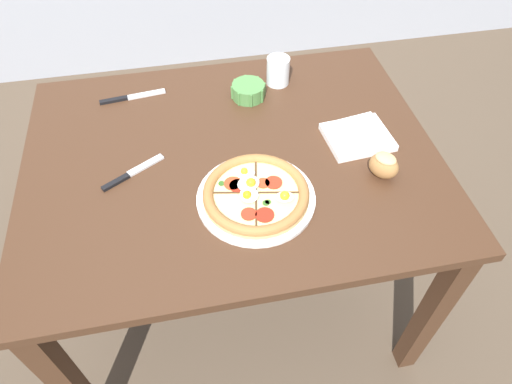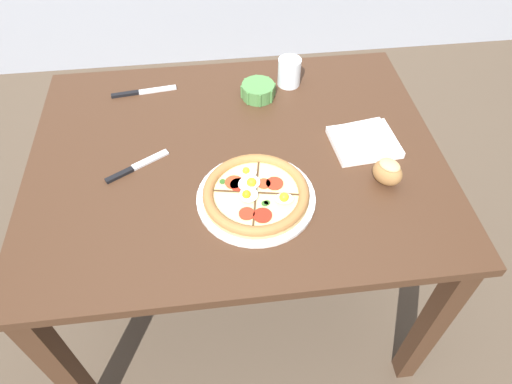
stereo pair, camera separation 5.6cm
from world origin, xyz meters
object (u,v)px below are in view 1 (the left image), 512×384
object	(u,v)px
knife_spare	(132,97)
water_glass	(278,72)
knife_main	(132,173)
dining_table	(233,179)
pizza	(256,194)
napkin_folded	(358,135)
ramekin_bowl	(248,90)
bread_piece_near	(384,165)

from	to	relation	value
knife_spare	water_glass	size ratio (longest dim) A/B	2.29
knife_main	dining_table	bearing A→B (deg)	-25.18
pizza	napkin_folded	xyz separation A→B (m)	(0.34, 0.17, -0.00)
napkin_folded	water_glass	bearing A→B (deg)	117.55
pizza	ramekin_bowl	world-z (taller)	pizza
dining_table	napkin_folded	distance (m)	0.40
water_glass	dining_table	bearing A→B (deg)	-123.37
napkin_folded	bread_piece_near	distance (m)	0.15
dining_table	knife_spare	bearing A→B (deg)	130.60
knife_spare	ramekin_bowl	bearing A→B (deg)	-17.18
napkin_folded	knife_spare	distance (m)	0.74
knife_main	pizza	bearing A→B (deg)	-56.30
pizza	knife_spare	xyz separation A→B (m)	(-0.32, 0.51, -0.02)
napkin_folded	knife_spare	world-z (taller)	napkin_folded
dining_table	knife_main	xyz separation A→B (m)	(-0.28, -0.03, 0.11)
ramekin_bowl	napkin_folded	xyz separation A→B (m)	(0.28, -0.27, -0.01)
knife_spare	pizza	bearing A→B (deg)	-65.07
pizza	napkin_folded	world-z (taller)	pizza
dining_table	ramekin_bowl	world-z (taller)	ramekin_bowl
napkin_folded	bread_piece_near	world-z (taller)	bread_piece_near
dining_table	knife_main	bearing A→B (deg)	-174.85
ramekin_bowl	bread_piece_near	bearing A→B (deg)	-54.55
bread_piece_near	dining_table	bearing A→B (deg)	157.88
dining_table	pizza	xyz separation A→B (m)	(0.04, -0.18, 0.12)
ramekin_bowl	water_glass	size ratio (longest dim) A/B	1.23
bread_piece_near	knife_main	bearing A→B (deg)	168.72
knife_spare	dining_table	bearing A→B (deg)	-56.41
water_glass	bread_piece_near	bearing A→B (deg)	-68.68
dining_table	water_glass	distance (m)	0.41
pizza	ramekin_bowl	xyz separation A→B (m)	(0.06, 0.44, 0.01)
dining_table	pizza	size ratio (longest dim) A/B	3.79
ramekin_bowl	knife_main	size ratio (longest dim) A/B	0.66
bread_piece_near	knife_main	xyz separation A→B (m)	(-0.68, 0.14, -0.04)
dining_table	napkin_folded	bearing A→B (deg)	-1.31
ramekin_bowl	knife_spare	xyz separation A→B (m)	(-0.38, 0.07, -0.02)
napkin_folded	knife_spare	xyz separation A→B (m)	(-0.66, 0.33, -0.01)
knife_main	knife_spare	bearing A→B (deg)	59.07
pizza	water_glass	xyz separation A→B (m)	(0.17, 0.50, 0.02)
ramekin_bowl	bread_piece_near	distance (m)	0.51
pizza	dining_table	bearing A→B (deg)	101.53
ramekin_bowl	knife_spare	distance (m)	0.38
dining_table	bread_piece_near	xyz separation A→B (m)	(0.40, -0.16, 0.14)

